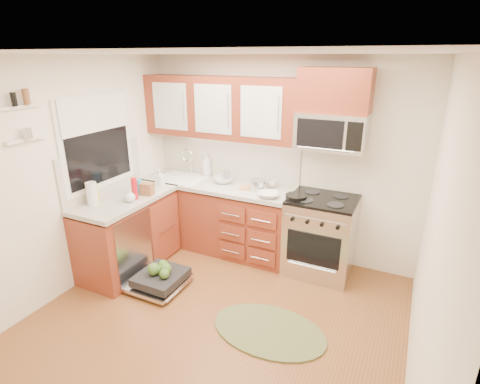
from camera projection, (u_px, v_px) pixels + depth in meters
The scene contains 38 objects.
floor at pixel (212, 325), 3.66m from camera, with size 3.50×3.50×0.00m, color brown.
ceiling at pixel (203, 53), 2.80m from camera, with size 3.50×3.50×0.00m, color white.
wall_back at pixel (278, 160), 4.71m from camera, with size 3.50×0.04×2.50m, color white.
wall_front at pixel (18, 335), 1.75m from camera, with size 3.50×0.04×2.50m, color white.
wall_left at pixel (64, 180), 3.94m from camera, with size 0.04×3.50×2.50m, color white.
wall_right at pixel (432, 250), 2.52m from camera, with size 0.04×3.50×2.50m, color white.
base_cabinet_back at pixel (217, 218), 5.04m from camera, with size 2.05×0.60×0.85m, color maroon.
base_cabinet_left at pixel (129, 235), 4.55m from camera, with size 0.60×1.25×0.85m, color maroon.
countertop_back at pixel (216, 185), 4.87m from camera, with size 2.07×0.64×0.05m, color #B3AEA4.
countertop_left at pixel (125, 199), 4.38m from camera, with size 0.64×1.27×0.05m, color #B3AEA4.
backsplash_back at pixel (227, 157), 5.01m from camera, with size 2.05×0.02×0.57m, color #BBB8A8.
backsplash_left at pixel (103, 171), 4.40m from camera, with size 0.02×1.25×0.57m, color #BBB8A8.
upper_cabinets at pixel (220, 108), 4.64m from camera, with size 2.05×0.35×0.75m, color maroon, non-canonical shape.
cabinet_over_mw at pixel (335, 90), 3.98m from camera, with size 0.76×0.35×0.47m, color maroon.
range at pixel (320, 236), 4.43m from camera, with size 0.76×0.64×0.95m, color silver, non-canonical shape.
microwave at pixel (331, 131), 4.11m from camera, with size 0.76×0.38×0.40m, color silver, non-canonical shape.
sink at pixel (182, 187), 5.10m from camera, with size 0.62×0.50×0.26m, color white, non-canonical shape.
dishwasher at pixel (158, 279), 4.23m from camera, with size 0.70×0.60×0.20m, color silver, non-canonical shape.
window at pixel (97, 143), 4.26m from camera, with size 0.03×1.05×1.05m, color white, non-canonical shape.
window_blind at pixel (95, 114), 4.13m from camera, with size 0.02×0.96×0.40m, color white.
shelf_upper at pixel (20, 107), 3.36m from camera, with size 0.04×0.40×0.03m, color white.
shelf_lower at pixel (26, 140), 3.46m from camera, with size 0.04×0.40×0.03m, color white.
rug at pixel (269, 330), 3.57m from camera, with size 1.11×0.72×0.02m, color #656B3D, non-canonical shape.
skillet at pixel (296, 197), 4.25m from camera, with size 0.24×0.24×0.05m, color black.
stock_pot at pixel (258, 185), 4.58m from camera, with size 0.22×0.22×0.13m, color silver.
cutting_board at pixel (251, 188), 4.64m from camera, with size 0.27×0.17×0.02m, color #A16F49.
canister at pixel (226, 177), 4.86m from camera, with size 0.10×0.10×0.16m, color silver.
paper_towel_roll at pixel (92, 193), 4.12m from camera, with size 0.12×0.12×0.26m, color white.
mustard_bottle at pixel (95, 193), 4.19m from camera, with size 0.07×0.07×0.21m, color yellow.
red_bottle at pixel (135, 189), 4.27m from camera, with size 0.07×0.07×0.26m, color red.
wooden_box at pixel (147, 189), 4.42m from camera, with size 0.14×0.10×0.14m, color brown.
blue_carton at pixel (137, 186), 4.48m from camera, with size 0.11×0.06×0.17m, color #2891BC.
bowl_a at pixel (268, 195), 4.36m from camera, with size 0.25×0.25×0.06m, color #999999.
bowl_b at pixel (223, 180), 4.86m from camera, with size 0.26×0.26×0.08m, color #999999.
cup at pixel (272, 184), 4.68m from camera, with size 0.12×0.12×0.10m, color #999999.
soap_bottle_a at pixel (207, 164), 5.11m from camera, with size 0.13×0.13×0.33m, color #999999.
soap_bottle_b at pixel (160, 177), 4.73m from camera, with size 0.10×0.10×0.21m, color #999999.
soap_bottle_c at pixel (130, 195), 4.21m from camera, with size 0.12×0.12×0.15m, color #999999.
Camera 1 is at (1.55, -2.57, 2.48)m, focal length 28.00 mm.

